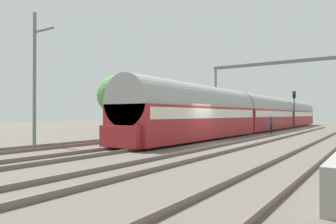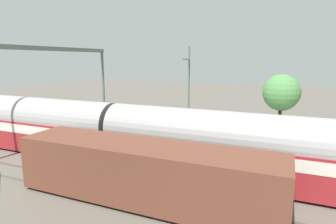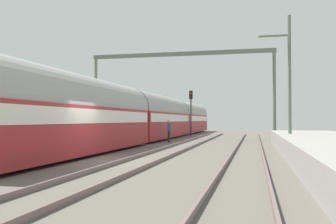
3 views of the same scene
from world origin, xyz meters
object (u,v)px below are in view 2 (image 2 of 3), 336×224
freight_car (145,173)px  person_crossing (97,134)px  passenger_train (26,122)px  catenary_gantry (43,70)px

freight_car → person_crossing: bearing=50.1°
person_crossing → freight_car: bearing=127.9°
person_crossing → passenger_train: bearing=10.8°
passenger_train → person_crossing: 5.62m
person_crossing → catenary_gantry: 7.05m
passenger_train → catenary_gantry: bearing=-0.6°
passenger_train → freight_car: passenger_train is taller
passenger_train → person_crossing: passenger_train is taller
freight_car → catenary_gantry: size_ratio=0.78×
catenary_gantry → person_crossing: bearing=-88.8°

